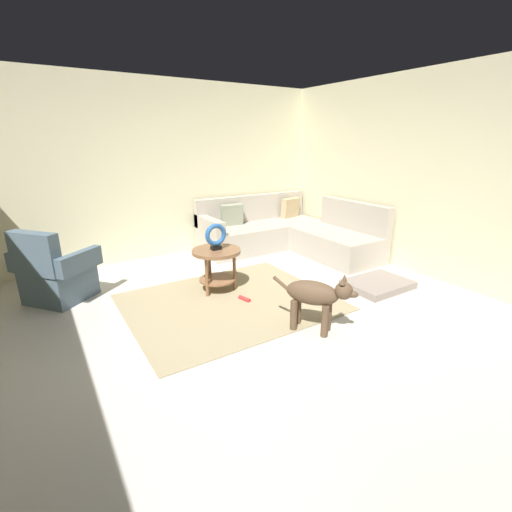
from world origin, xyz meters
name	(u,v)px	position (x,y,z in m)	size (l,w,h in m)	color
ground_plane	(250,336)	(0.00, 0.00, -0.05)	(6.00, 6.00, 0.10)	beige
wall_back	(150,172)	(0.00, 2.94, 1.35)	(6.00, 0.12, 2.70)	beige
wall_right	(443,178)	(2.94, 0.00, 1.35)	(0.12, 6.00, 2.70)	beige
area_rug	(230,302)	(0.15, 0.70, 0.01)	(2.30, 1.90, 0.01)	tan
sectional_couch	(288,234)	(1.99, 2.02, 0.29)	(2.20, 2.25, 0.88)	#B2A899
armchair	(55,275)	(-1.53, 1.84, 0.32)	(0.97, 1.00, 0.88)	#4C6070
side_table	(217,259)	(0.19, 1.10, 0.42)	(0.60, 0.60, 0.54)	brown
torus_sculpture	(216,236)	(0.19, 1.10, 0.71)	(0.28, 0.08, 0.33)	black
dog_bed_mat	(378,284)	(1.98, 0.08, 0.04)	(0.80, 0.60, 0.09)	gray
dog	(316,296)	(0.56, -0.32, 0.38)	(0.52, 0.73, 0.63)	brown
dog_toy_ball	(305,295)	(0.97, 0.31, 0.04)	(0.09, 0.09, 0.09)	blue
dog_toy_rope	(244,299)	(0.32, 0.65, 0.03)	(0.05, 0.05, 0.16)	red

